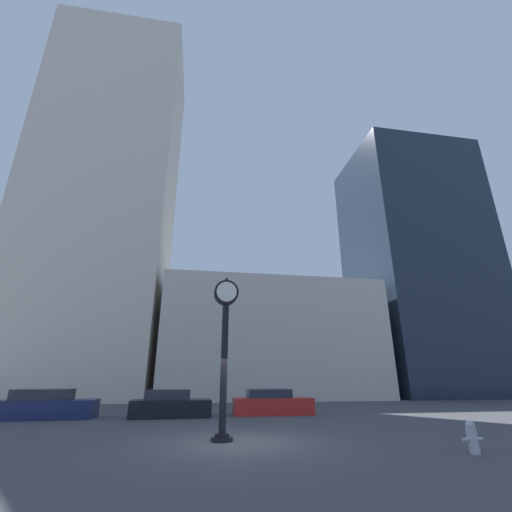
{
  "coord_description": "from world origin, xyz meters",
  "views": [
    {
      "loc": [
        -1.43,
        -11.82,
        1.88
      ],
      "look_at": [
        2.43,
        10.8,
        10.09
      ],
      "focal_mm": 24.0,
      "sensor_mm": 36.0,
      "label": 1
    }
  ],
  "objects_px": {
    "car_navy": "(45,406)",
    "fire_hydrant_near": "(472,437)",
    "car_red": "(272,403)",
    "car_black": "(170,405)",
    "street_clock": "(225,335)"
  },
  "relations": [
    {
      "from": "street_clock",
      "to": "car_red",
      "type": "xyz_separation_m",
      "value": [
        3.34,
        7.96,
        -2.75
      ]
    },
    {
      "from": "car_navy",
      "to": "car_black",
      "type": "distance_m",
      "value": 6.07
    },
    {
      "from": "car_navy",
      "to": "car_black",
      "type": "relative_size",
      "value": 1.13
    },
    {
      "from": "car_black",
      "to": "car_red",
      "type": "bearing_deg",
      "value": 3.69
    },
    {
      "from": "car_red",
      "to": "fire_hydrant_near",
      "type": "bearing_deg",
      "value": -72.96
    },
    {
      "from": "car_black",
      "to": "car_red",
      "type": "distance_m",
      "value": 5.46
    },
    {
      "from": "fire_hydrant_near",
      "to": "car_red",
      "type": "bearing_deg",
      "value": 105.63
    },
    {
      "from": "car_red",
      "to": "car_navy",
      "type": "bearing_deg",
      "value": -177.56
    },
    {
      "from": "street_clock",
      "to": "car_navy",
      "type": "relative_size",
      "value": 1.16
    },
    {
      "from": "car_black",
      "to": "car_red",
      "type": "height_order",
      "value": "car_black"
    },
    {
      "from": "street_clock",
      "to": "fire_hydrant_near",
      "type": "relative_size",
      "value": 6.67
    },
    {
      "from": "car_black",
      "to": "fire_hydrant_near",
      "type": "distance_m",
      "value": 13.49
    },
    {
      "from": "car_navy",
      "to": "fire_hydrant_near",
      "type": "relative_size",
      "value": 5.73
    },
    {
      "from": "street_clock",
      "to": "car_red",
      "type": "relative_size",
      "value": 1.23
    },
    {
      "from": "street_clock",
      "to": "fire_hydrant_near",
      "type": "bearing_deg",
      "value": -25.5
    }
  ]
}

